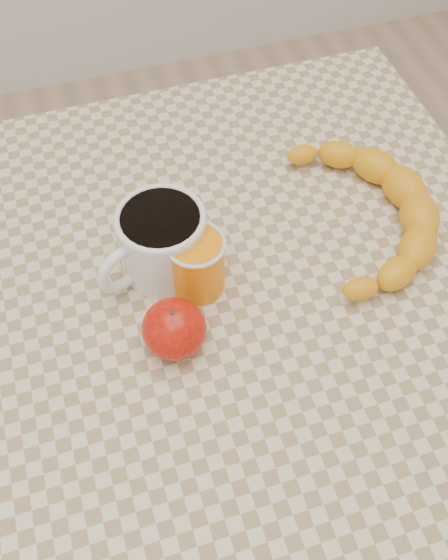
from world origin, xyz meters
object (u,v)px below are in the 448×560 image
object	(u,v)px
orange_juice_glass	(197,263)
banana	(367,212)
table	(224,325)
apple	(174,329)
coffee_mug	(161,240)

from	to	relation	value
orange_juice_glass	banana	distance (m)	0.24
table	orange_juice_glass	bearing A→B (deg)	149.06
orange_juice_glass	apple	world-z (taller)	orange_juice_glass
orange_juice_glass	banana	bearing A→B (deg)	6.61
table	banana	world-z (taller)	banana
apple	banana	xyz separation A→B (m)	(0.28, 0.10, -0.01)
orange_juice_glass	banana	size ratio (longest dim) A/B	0.23
table	orange_juice_glass	world-z (taller)	orange_juice_glass
coffee_mug	apple	bearing A→B (deg)	-97.22
coffee_mug	banana	distance (m)	0.27
apple	table	bearing A→B (deg)	36.56
table	apple	world-z (taller)	apple
table	banana	bearing A→B (deg)	12.06
table	banana	xyz separation A→B (m)	(0.21, 0.04, 0.11)
apple	banana	size ratio (longest dim) A/B	0.24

